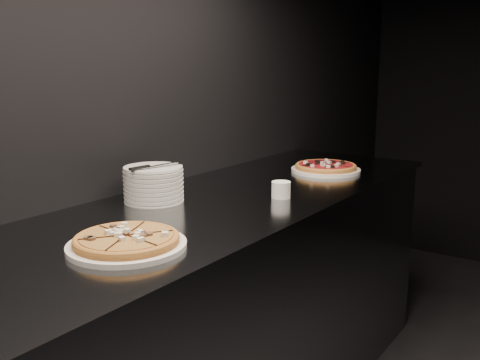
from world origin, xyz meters
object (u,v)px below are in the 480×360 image
Objects in this scene: plate_stack at (154,184)px; ramekin at (281,189)px; counter at (223,314)px; pizza_mushroom at (127,241)px; pizza_tomato at (326,167)px; cutlery at (151,167)px.

plate_stack is 3.01× the size of ramekin.
pizza_mushroom is at bearing -78.95° from counter.
ramekin is (0.09, -0.55, 0.01)m from pizza_tomato.
cutlery is (-0.30, 0.40, 0.11)m from pizza_mushroom.
pizza_mushroom is at bearing -54.07° from plate_stack.
cutlery is 0.49m from ramekin.
pizza_mushroom is 1.45× the size of cutlery.
ramekin is at bearing 48.75° from cutlery.
plate_stack is (-0.27, -0.86, 0.04)m from pizza_tomato.
pizza_tomato is 0.56m from ramekin.
cutlery reaches higher than plate_stack.
plate_stack is at bearing 123.51° from cutlery.
ramekin is at bearing 40.70° from plate_stack.
pizza_tomato is (0.08, 0.70, 0.48)m from counter.
cutlery is at bearing -106.58° from pizza_tomato.
plate_stack is 0.07m from cutlery.
plate_stack reaches higher than pizza_tomato.
counter is at bearing 49.74° from cutlery.
cutlery reaches higher than pizza_mushroom.
pizza_mushroom is at bearing -88.46° from pizza_tomato.
plate_stack is 0.96× the size of cutlery.
counter is 0.64m from cutlery.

